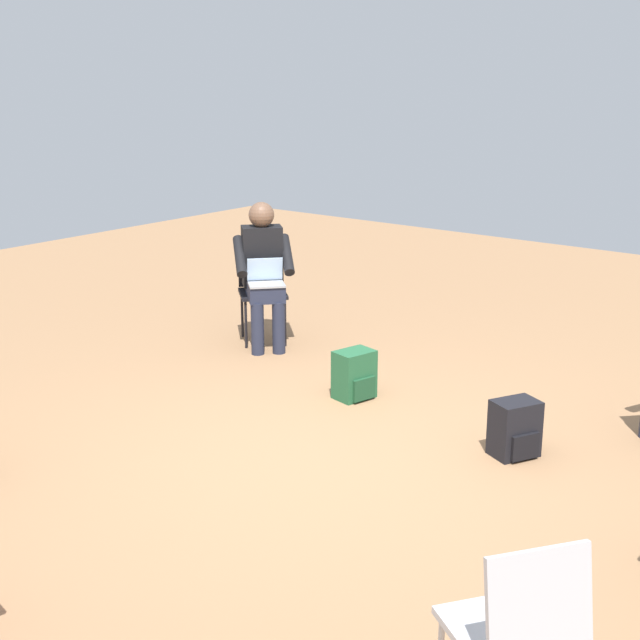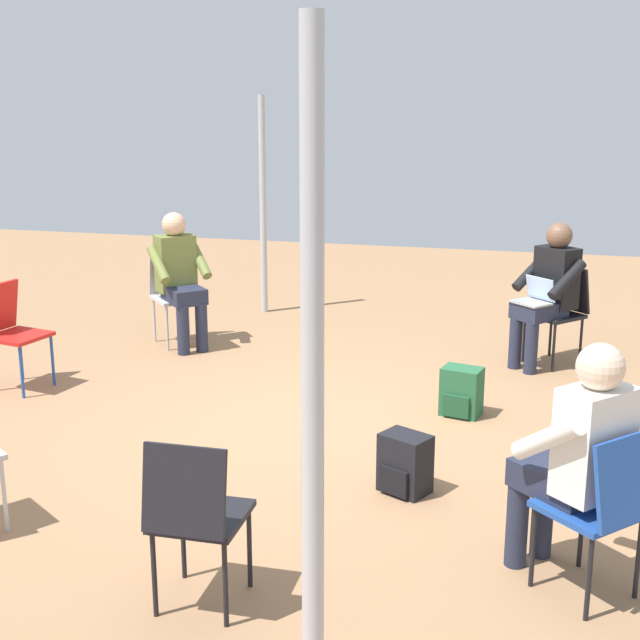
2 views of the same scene
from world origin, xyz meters
TOP-DOWN VIEW (x-y plane):
  - ground_plane at (0.00, 0.00)m, footprint 14.97×14.97m
  - chair_northwest at (-1.86, 1.78)m, footprint 0.59×0.58m
  - chair_southwest at (-1.69, -2.04)m, footprint 0.58×0.59m
  - chair_southeast at (1.81, -1.82)m, footprint 0.58×0.58m
  - chair_north at (-0.08, 2.32)m, footprint 0.40×0.44m
  - chair_east at (2.53, -0.27)m, footprint 0.51×0.47m
  - person_with_laptop at (-1.58, -1.91)m, footprint 0.63×0.64m
  - person_in_white at (-1.74, 1.66)m, footprint 0.63×0.63m
  - person_in_olive at (1.69, -1.70)m, footprint 0.63×0.63m
  - backpack_near_laptop_user at (-0.81, 0.85)m, footprint 0.34×0.31m
  - backpack_by_empty_chair at (-1.01, -0.53)m, footprint 0.32×0.29m
  - tent_pole_near at (1.35, -3.14)m, footprint 0.07×0.07m
  - tent_pole_far at (-0.90, 3.32)m, footprint 0.07×0.07m

SIDE VIEW (x-z plane):
  - ground_plane at x=0.00m, z-range 0.00..0.00m
  - backpack_near_laptop_user at x=-0.81m, z-range -0.02..0.34m
  - backpack_by_empty_chair at x=-1.01m, z-range -0.02..0.34m
  - chair_northwest at x=-1.86m, z-range 0.07..0.92m
  - chair_southwest at x=-1.69m, z-range 0.07..0.92m
  - chair_southeast at x=1.81m, z-range 0.07..0.92m
  - chair_north at x=-0.08m, z-range 0.07..0.92m
  - chair_east at x=2.53m, z-range 0.07..0.92m
  - person_with_laptop at x=-1.58m, z-range 0.07..1.31m
  - person_in_white at x=-1.74m, z-range 0.07..1.31m
  - person_in_olive at x=1.69m, z-range 0.07..1.31m
  - tent_pole_near at x=1.35m, z-range 0.00..2.27m
  - tent_pole_far at x=-0.90m, z-range 0.00..2.54m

